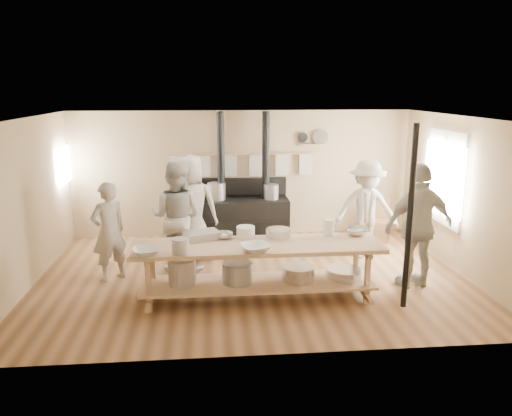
# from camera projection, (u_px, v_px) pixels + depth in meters

# --- Properties ---
(ground) EXTENTS (7.00, 7.00, 0.00)m
(ground) POSITION_uv_depth(u_px,v_px,m) (253.00, 276.00, 8.27)
(ground) COLOR brown
(ground) RESTS_ON ground
(room_shell) EXTENTS (7.00, 7.00, 7.00)m
(room_shell) POSITION_uv_depth(u_px,v_px,m) (253.00, 180.00, 7.89)
(room_shell) COLOR tan
(room_shell) RESTS_ON ground
(window_right) EXTENTS (0.09, 1.50, 1.65)m
(window_right) POSITION_uv_depth(u_px,v_px,m) (445.00, 178.00, 8.81)
(window_right) COLOR beige
(window_right) RESTS_ON ground
(left_opening) EXTENTS (0.00, 0.90, 0.90)m
(left_opening) POSITION_uv_depth(u_px,v_px,m) (64.00, 165.00, 9.52)
(left_opening) COLOR white
(left_opening) RESTS_ON ground
(stove) EXTENTS (1.90, 0.75, 2.60)m
(stove) POSITION_uv_depth(u_px,v_px,m) (244.00, 214.00, 10.20)
(stove) COLOR black
(stove) RESTS_ON ground
(towel_rail) EXTENTS (3.00, 0.04, 0.47)m
(towel_rail) POSITION_uv_depth(u_px,v_px,m) (243.00, 162.00, 10.23)
(towel_rail) COLOR #A4815E
(towel_rail) RESTS_ON ground
(back_wall_shelf) EXTENTS (0.63, 0.14, 0.32)m
(back_wall_shelf) POSITION_uv_depth(u_px,v_px,m) (313.00, 140.00, 10.29)
(back_wall_shelf) COLOR #A4815E
(back_wall_shelf) RESTS_ON ground
(prep_table) EXTENTS (3.60, 0.90, 0.85)m
(prep_table) POSITION_uv_depth(u_px,v_px,m) (257.00, 266.00, 7.28)
(prep_table) COLOR #A4815E
(prep_table) RESTS_ON ground
(support_post) EXTENTS (0.08, 0.08, 2.60)m
(support_post) POSITION_uv_depth(u_px,v_px,m) (410.00, 219.00, 6.84)
(support_post) COLOR black
(support_post) RESTS_ON ground
(cook_far_left) EXTENTS (0.70, 0.66, 1.61)m
(cook_far_left) POSITION_uv_depth(u_px,v_px,m) (109.00, 232.00, 7.97)
(cook_far_left) COLOR #B1AB9D
(cook_far_left) RESTS_ON ground
(cook_left) EXTENTS (1.10, 0.97, 1.88)m
(cook_left) POSITION_uv_depth(u_px,v_px,m) (177.00, 217.00, 8.35)
(cook_left) COLOR #B1AB9D
(cook_left) RESTS_ON ground
(cook_center) EXTENTS (0.97, 0.67, 1.91)m
(cook_center) POSITION_uv_depth(u_px,v_px,m) (191.00, 207.00, 8.94)
(cook_center) COLOR #B1AB9D
(cook_center) RESTS_ON ground
(cook_right) EXTENTS (1.21, 0.68, 1.95)m
(cook_right) POSITION_uv_depth(u_px,v_px,m) (419.00, 226.00, 7.67)
(cook_right) COLOR #B1AB9D
(cook_right) RESTS_ON ground
(cook_by_window) EXTENTS (1.19, 0.72, 1.80)m
(cook_by_window) POSITION_uv_depth(u_px,v_px,m) (366.00, 209.00, 9.03)
(cook_by_window) COLOR #B1AB9D
(cook_by_window) RESTS_ON ground
(chair) EXTENTS (0.50, 0.50, 0.86)m
(chair) POSITION_uv_depth(u_px,v_px,m) (378.00, 229.00, 10.14)
(chair) COLOR brown
(chair) RESTS_ON ground
(bowl_white_a) EXTENTS (0.43, 0.43, 0.09)m
(bowl_white_a) POSITION_uv_depth(u_px,v_px,m) (146.00, 251.00, 6.74)
(bowl_white_a) COLOR white
(bowl_white_a) RESTS_ON prep_table
(bowl_steel_a) EXTENTS (0.38, 0.38, 0.09)m
(bowl_steel_a) POSITION_uv_depth(u_px,v_px,m) (224.00, 235.00, 7.47)
(bowl_steel_a) COLOR silver
(bowl_steel_a) RESTS_ON prep_table
(bowl_white_b) EXTENTS (0.53, 0.53, 0.10)m
(bowl_white_b) POSITION_uv_depth(u_px,v_px,m) (255.00, 248.00, 6.86)
(bowl_white_b) COLOR white
(bowl_white_b) RESTS_ON prep_table
(bowl_steel_b) EXTENTS (0.47, 0.47, 0.10)m
(bowl_steel_b) POSITION_uv_depth(u_px,v_px,m) (356.00, 231.00, 7.65)
(bowl_steel_b) COLOR silver
(bowl_steel_b) RESTS_ON prep_table
(roasting_pan) EXTENTS (0.59, 0.49, 0.11)m
(roasting_pan) POSITION_uv_depth(u_px,v_px,m) (202.00, 235.00, 7.44)
(roasting_pan) COLOR #B2B2B7
(roasting_pan) RESTS_ON prep_table
(mixing_bowl_large) EXTENTS (0.50, 0.50, 0.12)m
(mixing_bowl_large) POSITION_uv_depth(u_px,v_px,m) (278.00, 233.00, 7.54)
(mixing_bowl_large) COLOR silver
(mixing_bowl_large) RESTS_ON prep_table
(bucket_galv) EXTENTS (0.29, 0.29, 0.21)m
(bucket_galv) POSITION_uv_depth(u_px,v_px,m) (180.00, 246.00, 6.76)
(bucket_galv) COLOR gray
(bucket_galv) RESTS_ON prep_table
(deep_bowl_enamel) EXTENTS (0.36, 0.36, 0.17)m
(deep_bowl_enamel) POSITION_uv_depth(u_px,v_px,m) (246.00, 232.00, 7.49)
(deep_bowl_enamel) COLOR white
(deep_bowl_enamel) RESTS_ON prep_table
(pitcher) EXTENTS (0.19, 0.19, 0.25)m
(pitcher) POSITION_uv_depth(u_px,v_px,m) (329.00, 228.00, 7.59)
(pitcher) COLOR white
(pitcher) RESTS_ON prep_table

